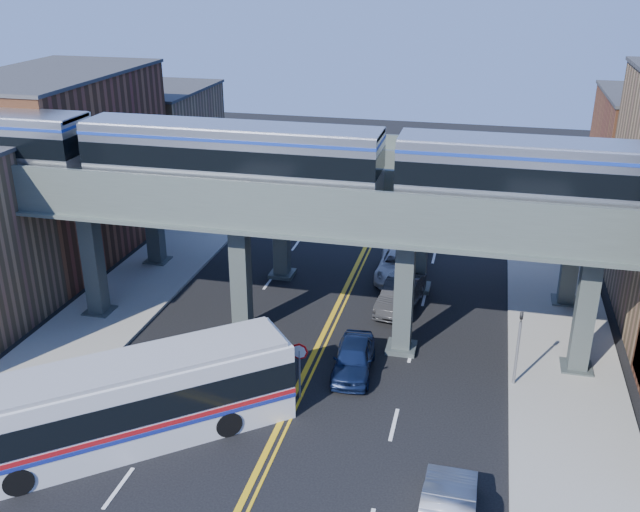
# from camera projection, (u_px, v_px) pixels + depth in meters

# --- Properties ---
(ground) EXTENTS (120.00, 120.00, 0.00)m
(ground) POSITION_uv_depth(u_px,v_px,m) (273.00, 438.00, 27.92)
(ground) COLOR black
(ground) RESTS_ON ground
(sidewalk_west) EXTENTS (5.00, 70.00, 0.16)m
(sidewalk_west) POSITION_uv_depth(u_px,v_px,m) (127.00, 297.00, 39.34)
(sidewalk_west) COLOR gray
(sidewalk_west) RESTS_ON ground
(sidewalk_east) EXTENTS (5.00, 70.00, 0.16)m
(sidewalk_east) POSITION_uv_depth(u_px,v_px,m) (561.00, 346.00, 34.37)
(sidewalk_east) COLOR gray
(sidewalk_east) RESTS_ON ground
(building_west_b) EXTENTS (8.00, 14.00, 11.00)m
(building_west_b) POSITION_uv_depth(u_px,v_px,m) (61.00, 166.00, 44.13)
(building_west_b) COLOR brown
(building_west_b) RESTS_ON ground
(building_west_c) EXTENTS (8.00, 10.00, 8.00)m
(building_west_c) POSITION_uv_depth(u_px,v_px,m) (155.00, 141.00, 56.37)
(building_west_c) COLOR #8F704A
(building_west_c) RESTS_ON ground
(elevated_viaduct_near) EXTENTS (52.00, 3.60, 7.40)m
(elevated_viaduct_near) POSITION_uv_depth(u_px,v_px,m) (320.00, 216.00, 32.59)
(elevated_viaduct_near) COLOR #384241
(elevated_viaduct_near) RESTS_ON ground
(elevated_viaduct_far) EXTENTS (52.00, 3.60, 7.40)m
(elevated_viaduct_far) POSITION_uv_depth(u_px,v_px,m) (350.00, 175.00, 38.87)
(elevated_viaduct_far) COLOR #384241
(elevated_viaduct_far) RESTS_ON ground
(transit_train) EXTENTS (42.94, 2.69, 3.13)m
(transit_train) POSITION_uv_depth(u_px,v_px,m) (231.00, 155.00, 32.48)
(transit_train) COLOR black
(transit_train) RESTS_ON elevated_viaduct_near
(stop_sign) EXTENTS (0.76, 0.09, 2.63)m
(stop_sign) POSITION_uv_depth(u_px,v_px,m) (299.00, 362.00, 29.86)
(stop_sign) COLOR slate
(stop_sign) RESTS_ON ground
(traffic_signal) EXTENTS (0.15, 0.18, 4.10)m
(traffic_signal) POSITION_uv_depth(u_px,v_px,m) (519.00, 340.00, 30.42)
(traffic_signal) COLOR slate
(traffic_signal) RESTS_ON ground
(transit_bus) EXTENTS (11.78, 10.33, 3.32)m
(transit_bus) POSITION_uv_depth(u_px,v_px,m) (126.00, 404.00, 27.10)
(transit_bus) COLOR silver
(transit_bus) RESTS_ON ground
(car_lane_a) EXTENTS (2.01, 4.39, 1.46)m
(car_lane_a) POSITION_uv_depth(u_px,v_px,m) (354.00, 358.00, 32.14)
(car_lane_a) COLOR #111C3F
(car_lane_a) RESTS_ON ground
(car_lane_b) EXTENTS (2.32, 5.01, 1.59)m
(car_lane_b) POSITION_uv_depth(u_px,v_px,m) (401.00, 294.00, 38.07)
(car_lane_b) COLOR #29292B
(car_lane_b) RESTS_ON ground
(car_lane_c) EXTENTS (2.51, 5.32, 1.47)m
(car_lane_c) POSITION_uv_depth(u_px,v_px,m) (399.00, 265.00, 41.79)
(car_lane_c) COLOR silver
(car_lane_c) RESTS_ON ground
(car_lane_d) EXTENTS (2.56, 5.23, 1.46)m
(car_lane_d) POSITION_uv_depth(u_px,v_px,m) (410.00, 235.00, 46.42)
(car_lane_d) COLOR silver
(car_lane_d) RESTS_ON ground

